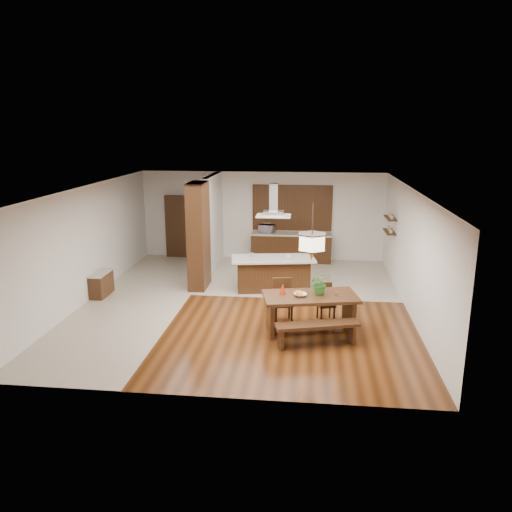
# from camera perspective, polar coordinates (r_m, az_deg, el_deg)

# --- Properties ---
(room_shell) EXTENTS (9.00, 9.04, 2.92)m
(room_shell) POSITION_cam_1_polar(r_m,az_deg,el_deg) (12.07, -1.42, 3.77)
(room_shell) COLOR #3C1D0A
(room_shell) RESTS_ON ground
(tile_hallway) EXTENTS (2.50, 9.00, 0.01)m
(tile_hallway) POSITION_cam_1_polar(r_m,az_deg,el_deg) (13.26, -13.27, -4.85)
(tile_hallway) COLOR #C1B5A0
(tile_hallway) RESTS_ON ground
(tile_kitchen) EXTENTS (5.50, 4.00, 0.01)m
(tile_kitchen) POSITION_cam_1_polar(r_m,az_deg,el_deg) (14.90, 4.70, -2.32)
(tile_kitchen) COLOR #C1B5A0
(tile_kitchen) RESTS_ON ground
(soffit_band) EXTENTS (8.00, 9.00, 0.02)m
(soffit_band) POSITION_cam_1_polar(r_m,az_deg,el_deg) (11.95, -1.44, 7.65)
(soffit_band) COLOR #402110
(soffit_band) RESTS_ON room_shell
(partition_pier) EXTENTS (0.45, 1.00, 2.90)m
(partition_pier) POSITION_cam_1_polar(r_m,az_deg,el_deg) (13.60, -6.58, 2.28)
(partition_pier) COLOR black
(partition_pier) RESTS_ON ground
(partition_stub) EXTENTS (0.18, 2.40, 2.90)m
(partition_stub) POSITION_cam_1_polar(r_m,az_deg,el_deg) (15.61, -4.89, 3.92)
(partition_stub) COLOR silver
(partition_stub) RESTS_ON ground
(hallway_console) EXTENTS (0.37, 0.88, 0.63)m
(hallway_console) POSITION_cam_1_polar(r_m,az_deg,el_deg) (13.72, -17.26, -3.10)
(hallway_console) COLOR black
(hallway_console) RESTS_ON ground
(hallway_doorway) EXTENTS (1.10, 0.20, 2.10)m
(hallway_doorway) POSITION_cam_1_polar(r_m,az_deg,el_deg) (17.03, -8.45, 3.34)
(hallway_doorway) COLOR black
(hallway_doorway) RESTS_ON ground
(rear_counter) EXTENTS (2.60, 0.62, 0.95)m
(rear_counter) POSITION_cam_1_polar(r_m,az_deg,el_deg) (16.42, 4.04, 1.00)
(rear_counter) COLOR black
(rear_counter) RESTS_ON ground
(kitchen_window) EXTENTS (2.60, 0.08, 1.50)m
(kitchen_window) POSITION_cam_1_polar(r_m,az_deg,el_deg) (16.43, 4.16, 5.53)
(kitchen_window) COLOR brown
(kitchen_window) RESTS_ON room_shell
(shelf_lower) EXTENTS (0.26, 0.90, 0.04)m
(shelf_lower) POSITION_cam_1_polar(r_m,az_deg,el_deg) (14.82, 15.01, 2.70)
(shelf_lower) COLOR black
(shelf_lower) RESTS_ON room_shell
(shelf_upper) EXTENTS (0.26, 0.90, 0.04)m
(shelf_upper) POSITION_cam_1_polar(r_m,az_deg,el_deg) (14.75, 15.11, 4.22)
(shelf_upper) COLOR black
(shelf_upper) RESTS_ON room_shell
(dining_table) EXTENTS (2.16, 1.39, 0.83)m
(dining_table) POSITION_cam_1_polar(r_m,az_deg,el_deg) (10.83, 6.20, -5.56)
(dining_table) COLOR black
(dining_table) RESTS_ON ground
(dining_bench) EXTENTS (1.74, 0.82, 0.48)m
(dining_bench) POSITION_cam_1_polar(r_m,az_deg,el_deg) (10.32, 6.96, -8.87)
(dining_bench) COLOR black
(dining_bench) RESTS_ON ground
(dining_chair_left) EXTENTS (0.52, 0.52, 0.99)m
(dining_chair_left) POSITION_cam_1_polar(r_m,az_deg,el_deg) (11.35, 3.09, -5.16)
(dining_chair_left) COLOR black
(dining_chair_left) RESTS_ON ground
(dining_chair_right) EXTENTS (0.47, 0.47, 0.85)m
(dining_chair_right) POSITION_cam_1_polar(r_m,az_deg,el_deg) (11.56, 8.00, -5.29)
(dining_chair_right) COLOR black
(dining_chair_right) RESTS_ON ground
(pendant_lantern) EXTENTS (0.64, 0.64, 1.31)m
(pendant_lantern) POSITION_cam_1_polar(r_m,az_deg,el_deg) (10.39, 6.45, 2.92)
(pendant_lantern) COLOR #FDF2C1
(pendant_lantern) RESTS_ON room_shell
(foliage_plant) EXTENTS (0.52, 0.48, 0.48)m
(foliage_plant) POSITION_cam_1_polar(r_m,az_deg,el_deg) (10.78, 7.35, -3.11)
(foliage_plant) COLOR #2B6923
(foliage_plant) RESTS_ON dining_table
(fruit_bowl) EXTENTS (0.33, 0.33, 0.06)m
(fruit_bowl) POSITION_cam_1_polar(r_m,az_deg,el_deg) (10.66, 5.08, -4.43)
(fruit_bowl) COLOR beige
(fruit_bowl) RESTS_ON dining_table
(napkin_cone) EXTENTS (0.20, 0.20, 0.24)m
(napkin_cone) POSITION_cam_1_polar(r_m,az_deg,el_deg) (10.74, 3.07, -3.77)
(napkin_cone) COLOR #9D230B
(napkin_cone) RESTS_ON dining_table
(gold_ornament) EXTENTS (0.07, 0.07, 0.09)m
(gold_ornament) POSITION_cam_1_polar(r_m,az_deg,el_deg) (10.79, 9.17, -4.27)
(gold_ornament) COLOR gold
(gold_ornament) RESTS_ON dining_table
(kitchen_island) EXTENTS (2.35, 1.31, 0.92)m
(kitchen_island) POSITION_cam_1_polar(r_m,az_deg,el_deg) (13.52, 1.97, -1.99)
(kitchen_island) COLOR black
(kitchen_island) RESTS_ON ground
(range_hood) EXTENTS (0.90, 0.55, 0.87)m
(range_hood) POSITION_cam_1_polar(r_m,az_deg,el_deg) (13.09, 2.04, 6.41)
(range_hood) COLOR silver
(range_hood) RESTS_ON room_shell
(island_cup) EXTENTS (0.17, 0.17, 0.11)m
(island_cup) POSITION_cam_1_polar(r_m,az_deg,el_deg) (13.27, 3.72, -0.10)
(island_cup) COLOR silver
(island_cup) RESTS_ON kitchen_island
(microwave) EXTENTS (0.58, 0.49, 0.27)m
(microwave) POSITION_cam_1_polar(r_m,az_deg,el_deg) (16.36, 1.23, 3.16)
(microwave) COLOR silver
(microwave) RESTS_ON rear_counter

